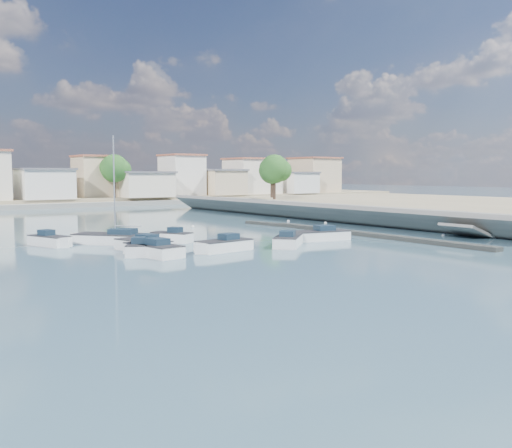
{
  "coord_description": "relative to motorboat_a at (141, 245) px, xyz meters",
  "views": [
    {
      "loc": [
        -31.54,
        -26.36,
        5.69
      ],
      "look_at": [
        -3.14,
        13.58,
        1.4
      ],
      "focal_mm": 40.0,
      "sensor_mm": 36.0,
      "label": 1
    }
  ],
  "objects": [
    {
      "name": "breakwater",
      "position": [
        20.96,
        -0.36,
        -0.21
      ],
      "size": [
        2.0,
        31.02,
        0.35
      ],
      "color": "black",
      "rests_on": "ground"
    },
    {
      "name": "motorboat_h",
      "position": [
        10.81,
        -4.13,
        -0.0
      ],
      "size": [
        4.57,
        4.44,
        1.48
      ],
      "color": "white",
      "rests_on": "ground"
    },
    {
      "name": "seawall_walkway",
      "position": [
        32.56,
        -0.05,
        0.52
      ],
      "size": [
        5.0,
        90.0,
        1.8
      ],
      "primitive_type": "cube",
      "color": "slate",
      "rests_on": "ground"
    },
    {
      "name": "motorboat_g",
      "position": [
        -4.73,
        6.59,
        0.0
      ],
      "size": [
        2.69,
        4.3,
        1.48
      ],
      "color": "white",
      "rests_on": "ground"
    },
    {
      "name": "motorboat_c",
      "position": [
        15.03,
        -2.67,
        0.0
      ],
      "size": [
        5.94,
        2.98,
        1.48
      ],
      "color": "white",
      "rests_on": "ground"
    },
    {
      "name": "far_town",
      "position": [
        24.77,
        63.87,
        4.56
      ],
      "size": [
        113.01,
        12.8,
        8.35
      ],
      "color": "beige",
      "rests_on": "far_shore_land"
    },
    {
      "name": "shore_trees",
      "position": [
        22.4,
        55.07,
        5.84
      ],
      "size": [
        74.56,
        38.32,
        7.92
      ],
      "color": "#38281E",
      "rests_on": "ground"
    },
    {
      "name": "motorboat_d",
      "position": [
        4.67,
        -3.88,
        -0.0
      ],
      "size": [
        4.95,
        2.37,
        1.48
      ],
      "color": "white",
      "rests_on": "ground"
    },
    {
      "name": "far_shore_quay",
      "position": [
        14.06,
        57.95,
        0.02
      ],
      "size": [
        160.0,
        2.5,
        0.8
      ],
      "primitive_type": "cube",
      "color": "slate",
      "rests_on": "ground"
    },
    {
      "name": "motorboat_e",
      "position": [
        -0.49,
        -2.84,
        -0.0
      ],
      "size": [
        2.7,
        5.54,
        1.48
      ],
      "color": "white",
      "rests_on": "ground"
    },
    {
      "name": "motorboat_a",
      "position": [
        0.0,
        0.0,
        0.0
      ],
      "size": [
        2.97,
        5.35,
        1.48
      ],
      "color": "white",
      "rests_on": "ground"
    },
    {
      "name": "far_shore_land",
      "position": [
        14.06,
        78.95,
        0.32
      ],
      "size": [
        160.0,
        40.0,
        1.4
      ],
      "primitive_type": "cube",
      "color": "gray",
      "rests_on": "ground"
    },
    {
      "name": "motorboat_b",
      "position": [
        -0.85,
        -1.7,
        -0.0
      ],
      "size": [
        3.21,
        3.95,
        1.48
      ],
      "color": "white",
      "rests_on": "ground"
    },
    {
      "name": "sailboat",
      "position": [
        -0.26,
        5.21,
        0.03
      ],
      "size": [
        6.21,
        6.69,
        9.0
      ],
      "color": "white",
      "rests_on": "ground"
    },
    {
      "name": "ground",
      "position": [
        14.06,
        26.95,
        -0.38
      ],
      "size": [
        400.0,
        400.0,
        0.0
      ],
      "primitive_type": "plane",
      "color": "#2A4455",
      "rests_on": "ground"
    },
    {
      "name": "mooring_buoys",
      "position": [
        21.5,
        3.57,
        -0.33
      ],
      "size": [
        15.21,
        26.35,
        0.38
      ],
      "color": "white",
      "rests_on": "ground"
    },
    {
      "name": "motorboat_f",
      "position": [
        4.22,
        3.63,
        -0.0
      ],
      "size": [
        2.92,
        3.79,
        1.48
      ],
      "color": "white",
      "rests_on": "ground"
    }
  ]
}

